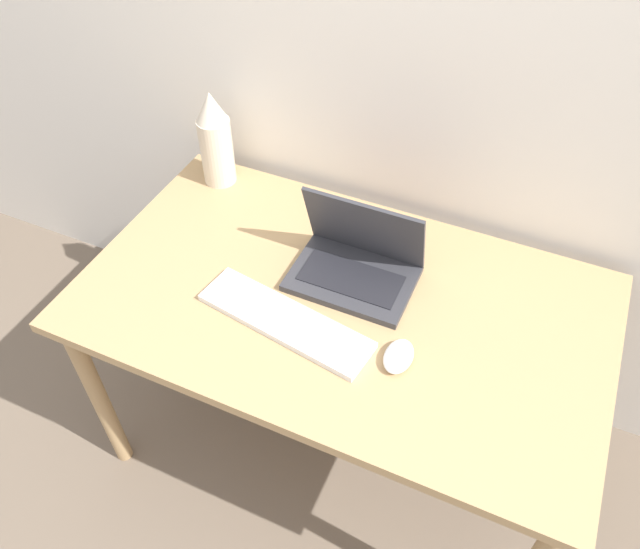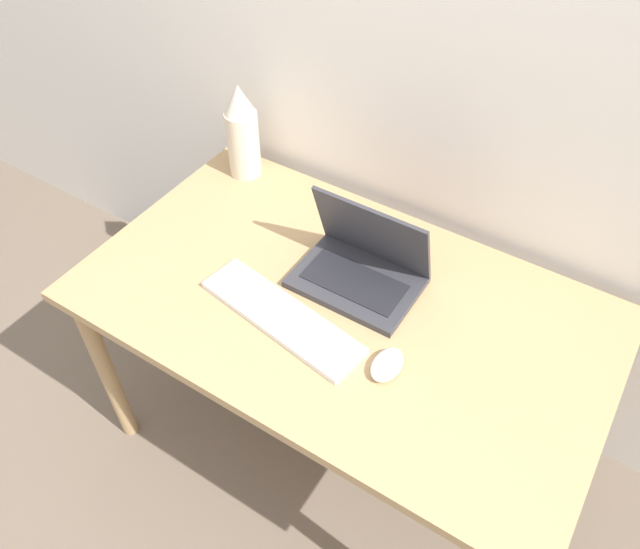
{
  "view_description": "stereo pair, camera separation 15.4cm",
  "coord_description": "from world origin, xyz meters",
  "px_view_note": "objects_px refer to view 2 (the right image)",
  "views": [
    {
      "loc": [
        0.39,
        -0.6,
        1.93
      ],
      "look_at": [
        -0.05,
        0.37,
        0.82
      ],
      "focal_mm": 35.0,
      "sensor_mm": 36.0,
      "label": 1
    },
    {
      "loc": [
        0.52,
        -0.53,
        1.93
      ],
      "look_at": [
        -0.05,
        0.37,
        0.82
      ],
      "focal_mm": 35.0,
      "sensor_mm": 36.0,
      "label": 2
    }
  ],
  "objects_px": {
    "laptop": "(362,265)",
    "keyboard": "(281,316)",
    "mouse": "(387,365)",
    "vase": "(242,132)"
  },
  "relations": [
    {
      "from": "laptop",
      "to": "mouse",
      "type": "bearing_deg",
      "value": -48.61
    },
    {
      "from": "laptop",
      "to": "mouse",
      "type": "relative_size",
      "value": 3.05
    },
    {
      "from": "keyboard",
      "to": "mouse",
      "type": "xyz_separation_m",
      "value": [
        0.3,
        0.01,
        0.01
      ]
    },
    {
      "from": "keyboard",
      "to": "mouse",
      "type": "distance_m",
      "value": 0.3
    },
    {
      "from": "keyboard",
      "to": "mouse",
      "type": "relative_size",
      "value": 4.5
    },
    {
      "from": "laptop",
      "to": "keyboard",
      "type": "relative_size",
      "value": 0.68
    },
    {
      "from": "laptop",
      "to": "mouse",
      "type": "xyz_separation_m",
      "value": [
        0.2,
        -0.22,
        -0.04
      ]
    },
    {
      "from": "laptop",
      "to": "keyboard",
      "type": "height_order",
      "value": "laptop"
    },
    {
      "from": "laptop",
      "to": "vase",
      "type": "bearing_deg",
      "value": 158.81
    },
    {
      "from": "vase",
      "to": "mouse",
      "type": "bearing_deg",
      "value": -30.32
    }
  ]
}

